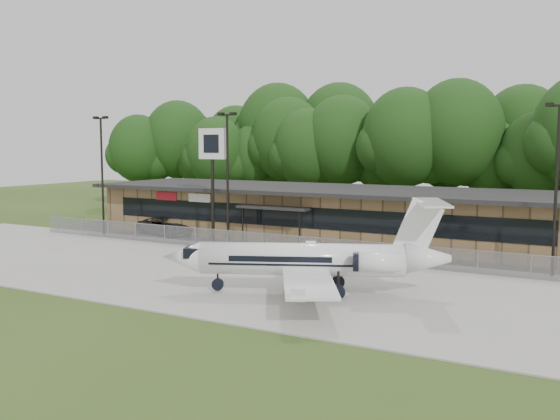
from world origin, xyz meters
The scene contains 12 objects.
ground centered at (0.00, 0.00, 0.00)m, with size 160.00×160.00×0.00m, color #2F4418.
apron centered at (0.00, 8.00, 0.04)m, with size 64.00×18.00×0.08m, color #9E9B93.
parking_lot centered at (0.00, 19.50, 0.03)m, with size 50.00×9.00×0.06m, color #383835.
terminal centered at (0.00, 23.94, 2.18)m, with size 41.00×11.65×4.30m.
fence centered at (0.00, 15.00, 0.78)m, with size 46.00×0.04×1.52m.
treeline centered at (0.00, 42.00, 7.50)m, with size 72.00×12.00×15.00m, color black, non-canonical shape.
light_pole_left centered at (-18.00, 16.50, 5.98)m, with size 1.55×0.30×10.23m.
light_pole_mid centered at (-5.00, 16.50, 5.98)m, with size 1.55×0.30×10.23m.
light_pole_right centered at (18.00, 16.50, 5.98)m, with size 1.55×0.30×10.23m.
business_jet centered at (7.49, 5.75, 1.82)m, with size 14.73×13.13×5.09m.
suv centered at (-13.01, 18.89, 0.79)m, with size 2.63×5.70×1.58m, color #2E2E30.
pole_sign centered at (-6.61, 16.79, 6.94)m, with size 2.38×0.31×9.07m.
Camera 1 is at (21.58, -22.95, 7.81)m, focal length 40.00 mm.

